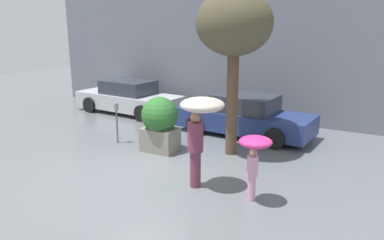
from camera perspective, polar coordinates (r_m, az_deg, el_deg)
ground_plane at (r=9.55m, az=-7.55°, el=-7.83°), size 40.00×40.00×0.00m
building_facade at (r=14.59m, az=7.64°, el=11.97°), size 18.00×0.30×6.00m
planter_box at (r=10.76m, az=-4.93°, el=-0.35°), size 1.05×1.05×1.60m
person_adult at (r=8.11m, az=1.22°, el=0.12°), size 0.97×0.97×2.08m
person_child at (r=7.65m, az=9.51°, el=-4.74°), size 0.67×0.67×1.43m
parked_car_near at (r=12.52m, az=8.01°, el=0.52°), size 4.58×2.12×1.35m
parked_car_far at (r=15.74m, az=-9.63°, el=3.33°), size 4.68×2.15×1.35m
street_tree at (r=10.20m, az=6.44°, el=14.01°), size 2.05×2.05×4.50m
parking_meter at (r=11.66m, az=-11.44°, el=0.83°), size 0.14×0.14×1.27m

